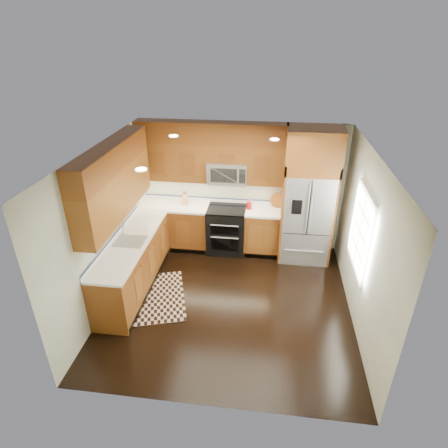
# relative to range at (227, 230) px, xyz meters

# --- Properties ---
(ground) EXTENTS (4.00, 4.00, 0.00)m
(ground) POSITION_rel_range_xyz_m (0.25, -1.67, -0.47)
(ground) COLOR black
(ground) RESTS_ON ground
(wall_back) EXTENTS (4.00, 0.02, 2.60)m
(wall_back) POSITION_rel_range_xyz_m (0.25, 0.33, 0.83)
(wall_back) COLOR silver
(wall_back) RESTS_ON ground
(wall_left) EXTENTS (0.02, 4.00, 2.60)m
(wall_left) POSITION_rel_range_xyz_m (-1.75, -1.67, 0.83)
(wall_left) COLOR silver
(wall_left) RESTS_ON ground
(wall_right) EXTENTS (0.02, 4.00, 2.60)m
(wall_right) POSITION_rel_range_xyz_m (2.25, -1.67, 0.83)
(wall_right) COLOR silver
(wall_right) RESTS_ON ground
(window) EXTENTS (0.04, 1.10, 1.30)m
(window) POSITION_rel_range_xyz_m (2.23, -1.47, 0.93)
(window) COLOR white
(window) RESTS_ON ground
(base_cabinets) EXTENTS (2.85, 3.00, 0.90)m
(base_cabinets) POSITION_rel_range_xyz_m (-0.98, -0.77, -0.02)
(base_cabinets) COLOR brown
(base_cabinets) RESTS_ON ground
(countertop) EXTENTS (2.86, 3.01, 0.04)m
(countertop) POSITION_rel_range_xyz_m (-0.84, -0.65, 0.45)
(countertop) COLOR white
(countertop) RESTS_ON base_cabinets
(upper_cabinets) EXTENTS (2.85, 3.00, 1.15)m
(upper_cabinets) POSITION_rel_range_xyz_m (-0.90, -0.58, 1.56)
(upper_cabinets) COLOR brown
(upper_cabinets) RESTS_ON ground
(range) EXTENTS (0.76, 0.67, 0.95)m
(range) POSITION_rel_range_xyz_m (0.00, 0.00, 0.00)
(range) COLOR black
(range) RESTS_ON ground
(microwave) EXTENTS (0.76, 0.40, 0.42)m
(microwave) POSITION_rel_range_xyz_m (-0.00, 0.13, 1.19)
(microwave) COLOR #B2B2B7
(microwave) RESTS_ON ground
(refrigerator) EXTENTS (0.98, 0.75, 2.60)m
(refrigerator) POSITION_rel_range_xyz_m (1.55, -0.04, 0.83)
(refrigerator) COLOR #B2B2B7
(refrigerator) RESTS_ON ground
(sink_faucet) EXTENTS (0.54, 0.44, 0.37)m
(sink_faucet) POSITION_rel_range_xyz_m (-1.48, -1.44, 0.52)
(sink_faucet) COLOR #B2B2B7
(sink_faucet) RESTS_ON countertop
(rug) EXTENTS (1.19, 1.55, 0.01)m
(rug) POSITION_rel_range_xyz_m (-0.95, -1.69, -0.46)
(rug) COLOR black
(rug) RESTS_ON ground
(knife_block) EXTENTS (0.12, 0.15, 0.28)m
(knife_block) POSITION_rel_range_xyz_m (-0.86, 0.13, 0.58)
(knife_block) COLOR tan
(knife_block) RESTS_ON countertop
(utensil_crock) EXTENTS (0.14, 0.14, 0.30)m
(utensil_crock) POSITION_rel_range_xyz_m (0.44, 0.06, 0.58)
(utensil_crock) COLOR #9E1513
(utensil_crock) RESTS_ON countertop
(cutting_board) EXTENTS (0.37, 0.37, 0.02)m
(cutting_board) POSITION_rel_range_xyz_m (1.00, 0.21, 0.48)
(cutting_board) COLOR brown
(cutting_board) RESTS_ON countertop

